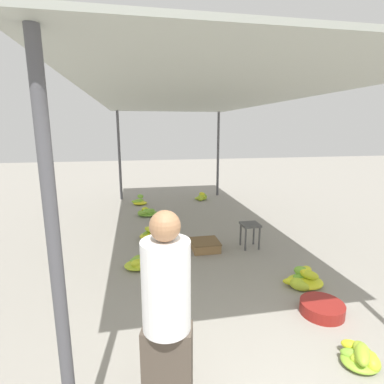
% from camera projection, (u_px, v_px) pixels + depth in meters
% --- Properties ---
extents(canopy_post_front_left, '(0.08, 0.08, 2.77)m').
position_uv_depth(canopy_post_front_left, '(58.00, 278.00, 1.77)').
color(canopy_post_front_left, '#4C4C51').
rests_on(canopy_post_front_left, ground).
extents(canopy_post_back_left, '(0.08, 0.08, 2.77)m').
position_uv_depth(canopy_post_back_left, '(119.00, 156.00, 9.37)').
color(canopy_post_back_left, '#4C4C51').
rests_on(canopy_post_back_left, ground).
extents(canopy_post_back_right, '(0.08, 0.08, 2.77)m').
position_uv_depth(canopy_post_back_right, '(218.00, 155.00, 9.96)').
color(canopy_post_back_right, '#4C4C51').
rests_on(canopy_post_back_right, ground).
extents(canopy_tarp, '(3.60, 8.31, 0.04)m').
position_uv_depth(canopy_tarp, '(194.00, 99.00, 5.57)').
color(canopy_tarp, '#9EA399').
rests_on(canopy_tarp, canopy_post_front_left).
extents(vendor_foreground, '(0.44, 0.44, 1.70)m').
position_uv_depth(vendor_foreground, '(167.00, 316.00, 2.23)').
color(vendor_foreground, '#4C4238').
rests_on(vendor_foreground, ground).
extents(stool, '(0.34, 0.34, 0.48)m').
position_uv_depth(stool, '(250.00, 229.00, 5.69)').
color(stool, '#4C4C4C').
rests_on(stool, ground).
extents(basin_black, '(0.53, 0.53, 0.15)m').
position_uv_depth(basin_black, '(322.00, 308.00, 3.70)').
color(basin_black, maroon).
rests_on(basin_black, ground).
extents(banana_pile_left_0, '(0.47, 0.48, 0.31)m').
position_uv_depth(banana_pile_left_0, '(139.00, 201.00, 9.00)').
color(banana_pile_left_0, '#75B337').
rests_on(banana_pile_left_0, ground).
extents(banana_pile_left_1, '(0.57, 0.48, 0.22)m').
position_uv_depth(banana_pile_left_1, '(153.00, 234.00, 6.23)').
color(banana_pile_left_1, '#C4D329').
rests_on(banana_pile_left_1, ground).
extents(banana_pile_left_2, '(0.47, 0.58, 0.19)m').
position_uv_depth(banana_pile_left_2, '(138.00, 263.00, 4.92)').
color(banana_pile_left_2, '#73B237').
rests_on(banana_pile_left_2, ground).
extents(banana_pile_left_3, '(0.56, 0.50, 0.21)m').
position_uv_depth(banana_pile_left_3, '(147.00, 212.00, 7.85)').
color(banana_pile_left_3, '#C7D429').
rests_on(banana_pile_left_3, ground).
extents(banana_pile_right_0, '(0.37, 0.43, 0.22)m').
position_uv_depth(banana_pile_right_0, '(362.00, 357.00, 2.89)').
color(banana_pile_right_0, '#B8CE2B').
rests_on(banana_pile_right_0, ground).
extents(banana_pile_right_1, '(0.61, 0.49, 0.26)m').
position_uv_depth(banana_pile_right_1, '(303.00, 280.00, 4.36)').
color(banana_pile_right_1, '#C2D229').
rests_on(banana_pile_right_1, ground).
extents(banana_pile_right_2, '(0.44, 0.46, 0.25)m').
position_uv_depth(banana_pile_right_2, '(201.00, 197.00, 9.55)').
color(banana_pile_right_2, '#A7C72E').
rests_on(banana_pile_right_2, ground).
extents(crate_near, '(0.51, 0.51, 0.18)m').
position_uv_depth(crate_near, '(205.00, 245.00, 5.64)').
color(crate_near, olive).
rests_on(crate_near, ground).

